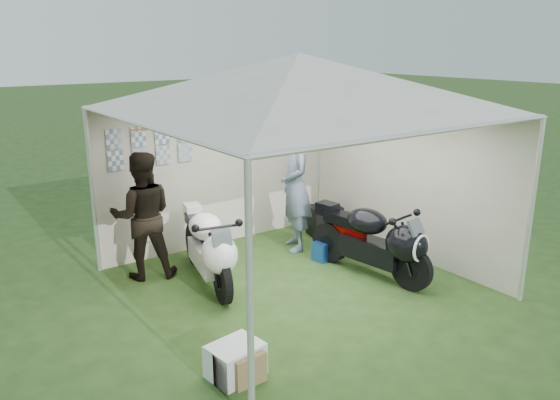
# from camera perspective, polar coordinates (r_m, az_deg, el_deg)

# --- Properties ---
(ground) EXTENTS (80.00, 80.00, 0.00)m
(ground) POSITION_cam_1_polar(r_m,az_deg,el_deg) (7.40, 1.78, -8.77)
(ground) COLOR #274119
(ground) RESTS_ON ground
(canopy_tent) EXTENTS (5.66, 5.66, 3.00)m
(canopy_tent) POSITION_cam_1_polar(r_m,az_deg,el_deg) (6.76, 1.80, 11.54)
(canopy_tent) COLOR silver
(canopy_tent) RESTS_ON ground
(motorcycle_white) EXTENTS (0.73, 1.95, 0.97)m
(motorcycle_white) POSITION_cam_1_polar(r_m,az_deg,el_deg) (7.25, -7.41, -4.81)
(motorcycle_white) COLOR black
(motorcycle_white) RESTS_ON ground
(motorcycle_black) EXTENTS (0.62, 1.97, 0.97)m
(motorcycle_black) POSITION_cam_1_polar(r_m,az_deg,el_deg) (7.53, 9.98, -4.10)
(motorcycle_black) COLOR black
(motorcycle_black) RESTS_ON ground
(paddock_stand) EXTENTS (0.40, 0.29, 0.28)m
(paddock_stand) POSITION_cam_1_polar(r_m,az_deg,el_deg) (8.19, 4.76, -5.23)
(paddock_stand) COLOR blue
(paddock_stand) RESTS_ON ground
(person_dark_jacket) EXTENTS (1.03, 0.92, 1.75)m
(person_dark_jacket) POSITION_cam_1_polar(r_m,az_deg,el_deg) (7.56, -14.18, -1.61)
(person_dark_jacket) COLOR black
(person_dark_jacket) RESTS_ON ground
(person_blue_jacket) EXTENTS (0.73, 0.86, 2.01)m
(person_blue_jacket) POSITION_cam_1_polar(r_m,az_deg,el_deg) (8.33, 1.66, 1.43)
(person_blue_jacket) COLOR slate
(person_blue_jacket) RESTS_ON ground
(equipment_box) EXTENTS (0.59, 0.51, 0.50)m
(equipment_box) POSITION_cam_1_polar(r_m,az_deg,el_deg) (9.16, 4.68, -2.15)
(equipment_box) COLOR black
(equipment_box) RESTS_ON ground
(crate_0) EXTENTS (0.55, 0.45, 0.33)m
(crate_0) POSITION_cam_1_polar(r_m,az_deg,el_deg) (5.50, -4.69, -16.35)
(crate_0) COLOR silver
(crate_0) RESTS_ON ground
(crate_1) EXTENTS (0.35, 0.35, 0.30)m
(crate_1) POSITION_cam_1_polar(r_m,az_deg,el_deg) (5.45, -3.92, -16.79)
(crate_1) COLOR olive
(crate_1) RESTS_ON ground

